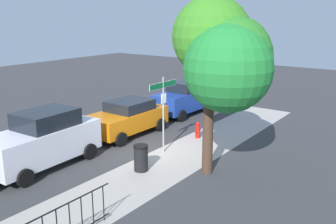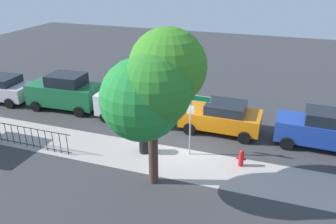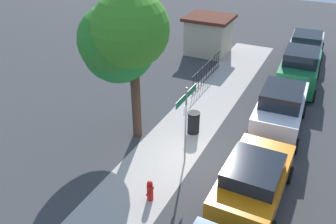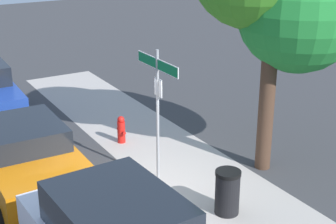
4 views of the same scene
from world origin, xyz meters
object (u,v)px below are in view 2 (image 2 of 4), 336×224
Objects in this scene: street_sign at (191,110)px; car_orange at (221,117)px; shade_tree at (154,86)px; fire_hydrant at (241,158)px; car_white at (137,102)px; trash_bin at (145,143)px; car_silver at (0,88)px; car_blue at (320,129)px; car_green at (65,92)px.

street_sign reaches higher than car_orange.
fire_hydrant is at bearing -137.17° from shade_tree.
car_white is 4.60× the size of trash_bin.
shade_tree reaches higher than car_white.
trash_bin is (2.06, 0.50, -1.78)m from street_sign.
trash_bin is at bearing 116.63° from car_white.
car_orange is 0.93× the size of car_silver.
shade_tree is 7.37m from car_white.
fire_hydrant is 0.80× the size of trash_bin.
car_silver is 5.73× the size of fire_hydrant.
car_blue is 4.47m from fire_hydrant.
car_green is at bearing -3.19° from car_white.
car_silver is at bearing 0.65° from car_green.
car_green is at bearing -15.16° from fire_hydrant.
car_orange is 0.95× the size of car_green.
street_sign is 0.71× the size of car_white.
car_silver is at bearing 1.94° from car_orange.
trash_bin is at bearing 13.58° from street_sign.
trash_bin is at bearing 3.83° from fire_hydrant.
car_white reaches higher than car_orange.
trash_bin is at bearing 24.47° from car_blue.
car_white is 1.01× the size of car_silver.
car_green is 7.42m from trash_bin.
car_silver is 4.56× the size of trash_bin.
car_silver is at bearing 2.40° from car_blue.
shade_tree reaches higher than car_blue.
car_silver is at bearing -1.22° from car_white.
car_orange is (4.80, -0.08, -0.10)m from car_blue.
fire_hydrant is at bearing 175.30° from street_sign.
shade_tree is at bearing 42.83° from fire_hydrant.
car_orange is 3.43m from fire_hydrant.
car_orange is 0.93× the size of car_white.
street_sign is 0.51× the size of shade_tree.
trash_bin is (4.48, 0.30, 0.11)m from fire_hydrant.
shade_tree reaches higher than fire_hydrant.
shade_tree reaches higher than trash_bin.
car_orange is at bearing -63.82° from fire_hydrant.
street_sign is 2.77m from trash_bin.
car_white reaches higher than car_silver.
car_blue is 5.22× the size of fire_hydrant.
fire_hydrant is at bearing 152.34° from car_white.
street_sign reaches higher than fire_hydrant.
shade_tree is 1.40× the size of car_silver.
trash_bin is (2.98, 3.35, -0.35)m from car_orange.
car_silver is at bearing -9.76° from fire_hydrant.
shade_tree is (0.56, 2.96, 2.03)m from street_sign.
car_orange is 4.26× the size of trash_bin.
fire_hydrant is at bearing 162.20° from car_green.
shade_tree is at bearing 153.79° from car_silver.
car_orange is at bearing 0.72° from car_blue.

